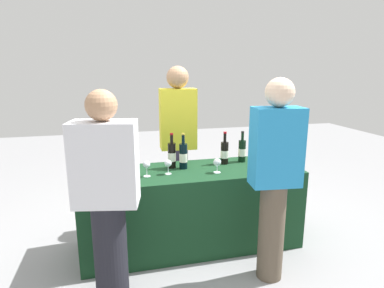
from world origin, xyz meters
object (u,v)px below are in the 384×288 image
object	(u,v)px
wine_bottle_2	(183,156)
guest_1	(275,174)
wine_bottle_0	(120,160)
wine_glass_0	(147,165)
wine_glass_2	(217,163)
wine_bottle_1	(172,155)
wine_glass_1	(168,164)
guest_0	(107,196)
wine_bottle_4	(242,151)
server_pouring	(178,140)
wine_bottle_3	(225,152)

from	to	relation	value
wine_bottle_2	guest_1	size ratio (longest dim) A/B	0.21
wine_bottle_0	wine_glass_0	xyz separation A→B (m)	(0.22, -0.17, -0.02)
wine_bottle_2	wine_glass_2	size ratio (longest dim) A/B	2.55
wine_bottle_0	wine_glass_2	xyz separation A→B (m)	(0.85, -0.22, -0.03)
guest_1	wine_bottle_1	bearing A→B (deg)	137.14
wine_bottle_1	wine_glass_2	bearing A→B (deg)	-33.87
wine_glass_1	guest_0	distance (m)	0.77
wine_bottle_0	wine_glass_1	size ratio (longest dim) A/B	2.46
wine_bottle_0	wine_bottle_1	world-z (taller)	wine_bottle_1
wine_glass_2	wine_glass_1	bearing A→B (deg)	171.40
wine_bottle_0	wine_bottle_4	bearing A→B (deg)	3.06
wine_bottle_2	wine_bottle_4	xyz separation A→B (m)	(0.63, 0.08, -0.01)
wine_bottle_2	guest_1	world-z (taller)	guest_1
wine_bottle_4	server_pouring	bearing A→B (deg)	148.03
wine_bottle_0	wine_bottle_1	bearing A→B (deg)	3.71
server_pouring	wine_bottle_4	bearing A→B (deg)	150.68
wine_glass_2	guest_0	xyz separation A→B (m)	(-0.96, -0.50, -0.02)
wine_bottle_3	wine_bottle_4	distance (m)	0.20
wine_bottle_4	wine_glass_2	world-z (taller)	wine_bottle_4
wine_bottle_1	wine_glass_0	size ratio (longest dim) A/B	2.40
wine_bottle_3	wine_glass_1	bearing A→B (deg)	-162.53
wine_bottle_0	guest_1	size ratio (longest dim) A/B	0.20
wine_glass_0	guest_0	size ratio (longest dim) A/B	0.09
server_pouring	guest_0	xyz separation A→B (m)	(-0.73, -1.14, -0.11)
wine_bottle_2	server_pouring	size ratio (longest dim) A/B	0.20
wine_bottle_1	server_pouring	distance (m)	0.43
wine_glass_1	wine_glass_0	bearing A→B (deg)	-174.08
wine_bottle_0	wine_bottle_2	distance (m)	0.58
wine_bottle_4	wine_glass_0	size ratio (longest dim) A/B	2.25
guest_1	wine_glass_0	bearing A→B (deg)	154.84
wine_glass_2	wine_bottle_2	bearing A→B (deg)	143.66
wine_bottle_0	wine_glass_1	world-z (taller)	wine_bottle_0
wine_bottle_1	wine_glass_2	distance (m)	0.45
guest_0	guest_1	distance (m)	1.26
wine_glass_0	wine_glass_1	size ratio (longest dim) A/B	1.05
wine_bottle_0	wine_bottle_1	distance (m)	0.48
wine_glass_2	guest_1	size ratio (longest dim) A/B	0.08
wine_bottle_2	wine_glass_0	distance (m)	0.39
wine_glass_2	guest_0	distance (m)	1.08
wine_glass_1	wine_bottle_1	bearing A→B (deg)	69.55
guest_0	server_pouring	bearing A→B (deg)	68.59
wine_bottle_4	wine_bottle_3	bearing A→B (deg)	-172.10
wine_glass_0	guest_1	world-z (taller)	guest_1
guest_0	guest_1	bearing A→B (deg)	10.42
wine_bottle_0	guest_1	world-z (taller)	guest_1
wine_bottle_4	wine_glass_2	distance (m)	0.46
wine_bottle_1	wine_bottle_0	bearing A→B (deg)	-176.29
wine_bottle_2	wine_glass_1	xyz separation A→B (m)	(-0.17, -0.13, -0.03)
server_pouring	guest_0	size ratio (longest dim) A/B	1.10
wine_bottle_1	guest_0	bearing A→B (deg)	-128.46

